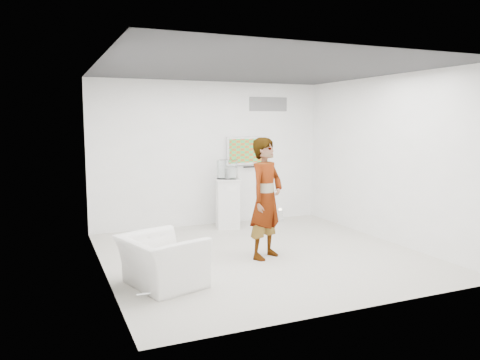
{
  "coord_description": "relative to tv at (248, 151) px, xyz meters",
  "views": [
    {
      "loc": [
        -3.26,
        -6.77,
        2.18
      ],
      "look_at": [
        -0.13,
        0.6,
        1.17
      ],
      "focal_mm": 35.0,
      "sensor_mm": 36.0,
      "label": 1
    }
  ],
  "objects": [
    {
      "name": "room",
      "position": [
        -0.85,
        -2.45,
        -0.05
      ],
      "size": [
        5.01,
        5.01,
        3.0
      ],
      "color": "beige",
      "rests_on": "ground"
    },
    {
      "name": "tv",
      "position": [
        0.0,
        0.0,
        0.0
      ],
      "size": [
        1.0,
        0.08,
        0.6
      ],
      "primitive_type": "cube",
      "color": "silver",
      "rests_on": "room"
    },
    {
      "name": "logo_decal",
      "position": [
        0.5,
        0.04,
        1.0
      ],
      "size": [
        0.9,
        0.02,
        0.3
      ],
      "primitive_type": "cube",
      "color": "slate",
      "rests_on": "room"
    },
    {
      "name": "person",
      "position": [
        -0.86,
        -2.63,
        -0.59
      ],
      "size": [
        0.84,
        0.75,
        1.93
      ],
      "primitive_type": "imported",
      "rotation": [
        0.0,
        0.0,
        0.52
      ],
      "color": "white",
      "rests_on": "room"
    },
    {
      "name": "armchair",
      "position": [
        -2.71,
        -3.27,
        -1.21
      ],
      "size": [
        1.18,
        1.27,
        0.68
      ],
      "primitive_type": "imported",
      "rotation": [
        0.0,
        0.0,
        1.87
      ],
      "color": "white",
      "rests_on": "room"
    },
    {
      "name": "pedestal",
      "position": [
        -0.64,
        -0.41,
        -1.04
      ],
      "size": [
        0.6,
        0.6,
        1.02
      ],
      "primitive_type": "cube",
      "rotation": [
        0.0,
        0.0,
        -0.24
      ],
      "color": "white",
      "rests_on": "room"
    },
    {
      "name": "floor_uplight",
      "position": [
        0.64,
        -0.29,
        -1.41
      ],
      "size": [
        0.19,
        0.19,
        0.28
      ],
      "primitive_type": "cylinder",
      "rotation": [
        0.0,
        0.0,
        -0.05
      ],
      "color": "white",
      "rests_on": "room"
    },
    {
      "name": "vitrine",
      "position": [
        -0.64,
        -0.41,
        -0.34
      ],
      "size": [
        0.52,
        0.52,
        0.38
      ],
      "primitive_type": "cube",
      "rotation": [
        0.0,
        0.0,
        -0.51
      ],
      "color": "white",
      "rests_on": "pedestal"
    },
    {
      "name": "console",
      "position": [
        -0.64,
        -0.41,
        -0.42
      ],
      "size": [
        0.05,
        0.16,
        0.21
      ],
      "primitive_type": "cube",
      "rotation": [
        0.0,
        0.0,
        -0.01
      ],
      "color": "white",
      "rests_on": "pedestal"
    },
    {
      "name": "wii_remote",
      "position": [
        -0.72,
        -2.38,
        0.19
      ],
      "size": [
        0.1,
        0.14,
        0.04
      ],
      "primitive_type": "cube",
      "rotation": [
        0.0,
        0.0,
        0.53
      ],
      "color": "white",
      "rests_on": "person"
    }
  ]
}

